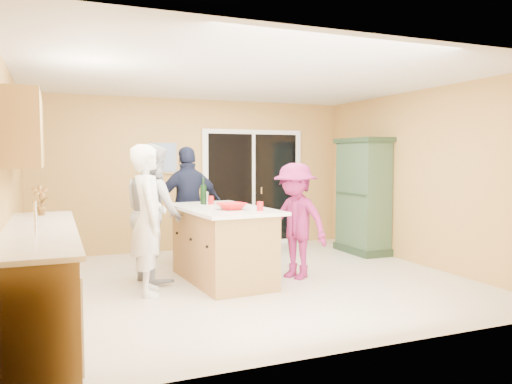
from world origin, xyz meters
name	(u,v)px	position (x,y,z in m)	size (l,w,h in m)	color
floor	(248,281)	(0.00, 0.00, 0.00)	(5.50, 5.50, 0.00)	beige
ceiling	(248,78)	(0.00, 0.00, 2.60)	(5.50, 5.00, 0.10)	silver
wall_back	(196,175)	(0.00, 2.50, 1.30)	(5.50, 0.10, 2.60)	#DEAD5B
wall_front	(359,195)	(0.00, -2.50, 1.30)	(5.50, 0.10, 2.60)	#DEAD5B
wall_left	(9,186)	(-2.75, 0.00, 1.30)	(0.10, 5.00, 2.60)	#DEAD5B
wall_right	(421,178)	(2.75, 0.00, 1.30)	(0.10, 5.00, 2.60)	#DEAD5B
left_cabinet_run	(39,283)	(-2.45, -1.05, 0.46)	(0.65, 3.05, 1.24)	#A67540
upper_cabinets	(24,131)	(-2.58, -0.20, 1.88)	(0.35, 1.60, 0.75)	#A67540
sliding_door	(253,188)	(1.05, 2.46, 1.05)	(1.90, 0.07, 2.10)	white
framed_picture	(165,157)	(-0.55, 2.48, 1.60)	(0.46, 0.04, 0.56)	#A28251
kitchen_island	(222,246)	(-0.30, 0.15, 0.45)	(1.13, 1.90, 0.96)	#A67540
green_hutch	(363,197)	(2.49, 1.10, 0.94)	(0.55, 1.05, 1.92)	#1F321F
woman_white	(148,220)	(-1.29, -0.10, 0.88)	(0.64, 0.42, 1.75)	silver
woman_grey	(154,212)	(-1.11, 0.52, 0.89)	(0.87, 0.68, 1.78)	#ADADAF
woman_navy	(189,205)	(-0.43, 1.35, 0.88)	(1.03, 0.43, 1.77)	#181C35
woman_magenta	(295,221)	(0.65, -0.06, 0.76)	(0.99, 0.57, 1.53)	#7E1B5C
serving_bowl	(232,206)	(-0.28, -0.17, 1.00)	(0.34, 0.34, 0.08)	red
tulip_vase	(40,200)	(-2.45, 0.26, 1.12)	(0.19, 0.13, 0.35)	#B72912
tumbler_near	(260,206)	(-0.01, -0.43, 1.02)	(0.08, 0.08, 0.11)	red
tumbler_far	(211,200)	(-0.32, 0.60, 1.02)	(0.08, 0.08, 0.11)	red
wine_bottle	(203,194)	(-0.41, 0.62, 1.10)	(0.08, 0.08, 0.37)	black
white_plate	(230,206)	(-0.19, 0.18, 0.97)	(0.21, 0.21, 0.01)	silver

